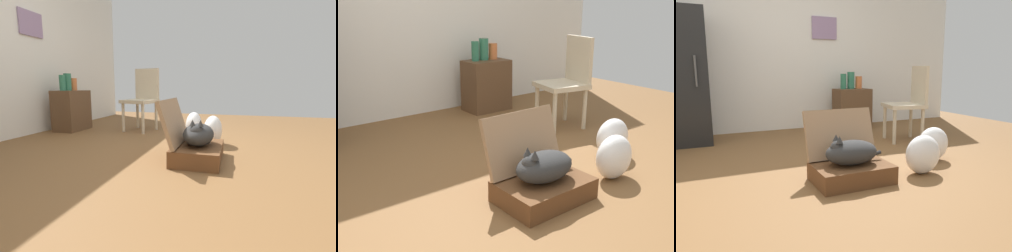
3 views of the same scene
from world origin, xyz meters
TOP-DOWN VIEW (x-y plane):
  - ground_plane at (0.00, 0.00)m, footprint 7.68×7.68m
  - wall_back at (0.00, 2.26)m, footprint 6.40×0.15m
  - suitcase_base at (0.08, -0.29)m, footprint 0.62×0.43m
  - suitcase_lid at (0.08, -0.06)m, footprint 0.62×0.17m
  - cat at (0.07, -0.29)m, footprint 0.52×0.28m
  - plastic_bag_white at (0.74, -0.36)m, footprint 0.33×0.22m
  - plastic_bag_clear at (1.09, -0.08)m, footprint 0.34×0.21m
  - side_table at (1.12, 1.85)m, footprint 0.53×0.35m
  - vase_tall at (0.99, 1.88)m, footprint 0.09×0.09m
  - vase_short at (1.25, 1.89)m, footprint 0.10×0.10m
  - vase_round at (1.12, 1.90)m, footprint 0.11×0.11m
  - chair at (1.42, 0.78)m, footprint 0.55×0.53m

SIDE VIEW (x-z plane):
  - ground_plane at x=0.00m, z-range 0.00..0.00m
  - suitcase_base at x=0.08m, z-range 0.00..0.15m
  - plastic_bag_clear at x=1.09m, z-range 0.00..0.34m
  - plastic_bag_white at x=0.74m, z-range 0.00..0.34m
  - cat at x=0.07m, z-range 0.13..0.38m
  - side_table at x=1.12m, z-range 0.00..0.62m
  - suitcase_lid at x=0.08m, z-range 0.15..0.57m
  - chair at x=1.42m, z-range 0.04..0.99m
  - vase_short at x=1.25m, z-range 0.62..0.81m
  - vase_tall at x=0.99m, z-range 0.62..0.85m
  - vase_round at x=1.12m, z-range 0.62..0.87m
  - wall_back at x=0.00m, z-range 0.00..2.60m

